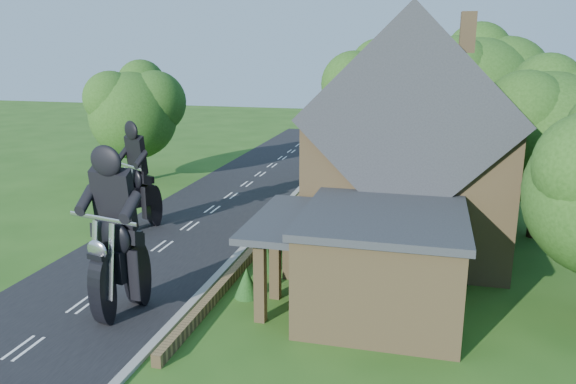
% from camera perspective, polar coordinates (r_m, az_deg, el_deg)
% --- Properties ---
extents(ground, '(120.00, 120.00, 0.00)m').
position_cam_1_polar(ground, '(23.33, -15.97, -7.81)').
color(ground, '#264F16').
rests_on(ground, ground).
extents(road, '(7.00, 80.00, 0.02)m').
position_cam_1_polar(road, '(23.32, -15.97, -7.79)').
color(road, black).
rests_on(road, ground).
extents(kerb, '(0.30, 80.00, 0.12)m').
position_cam_1_polar(kerb, '(21.78, -7.53, -8.82)').
color(kerb, gray).
rests_on(kerb, ground).
extents(garden_wall, '(0.30, 22.00, 0.40)m').
position_cam_1_polar(garden_wall, '(25.93, -2.13, -4.47)').
color(garden_wall, olive).
rests_on(garden_wall, ground).
extents(house, '(9.54, 8.64, 10.24)m').
position_cam_1_polar(house, '(24.89, 12.30, 4.26)').
color(house, olive).
rests_on(house, ground).
extents(annex, '(7.05, 5.94, 3.44)m').
position_cam_1_polar(annex, '(19.05, 9.16, -6.84)').
color(annex, olive).
rests_on(annex, ground).
extents(tree_house_right, '(6.51, 6.00, 8.40)m').
position_cam_1_polar(tree_house_right, '(27.87, 25.43, 6.02)').
color(tree_house_right, black).
rests_on(tree_house_right, ground).
extents(tree_behind_house, '(7.81, 7.20, 10.08)m').
position_cam_1_polar(tree_behind_house, '(34.85, 19.31, 9.79)').
color(tree_behind_house, black).
rests_on(tree_behind_house, ground).
extents(tree_behind_left, '(6.94, 6.40, 9.16)m').
position_cam_1_polar(tree_behind_left, '(35.88, 9.38, 9.73)').
color(tree_behind_left, black).
rests_on(tree_behind_left, ground).
extents(tree_far_road, '(6.08, 5.60, 7.84)m').
position_cam_1_polar(tree_far_road, '(37.50, -14.89, 8.27)').
color(tree_far_road, black).
rests_on(tree_far_road, ground).
extents(shrub_a, '(0.90, 0.90, 1.10)m').
position_cam_1_polar(shrub_a, '(20.19, -4.22, -9.15)').
color(shrub_a, '#153C13').
rests_on(shrub_a, ground).
extents(shrub_b, '(0.90, 0.90, 1.10)m').
position_cam_1_polar(shrub_b, '(22.39, -2.19, -6.67)').
color(shrub_b, '#153C13').
rests_on(shrub_b, ground).
extents(shrub_c, '(0.90, 0.90, 1.10)m').
position_cam_1_polar(shrub_c, '(24.65, -0.55, -4.62)').
color(shrub_c, '#153C13').
rests_on(shrub_c, ground).
extents(shrub_d, '(0.90, 0.90, 1.10)m').
position_cam_1_polar(shrub_d, '(29.29, 1.94, -1.49)').
color(shrub_d, '#153C13').
rests_on(shrub_d, ground).
extents(shrub_e, '(0.90, 0.90, 1.10)m').
position_cam_1_polar(shrub_e, '(31.65, 2.91, -0.27)').
color(shrub_e, '#153C13').
rests_on(shrub_e, ground).
extents(shrub_f, '(0.90, 0.90, 1.10)m').
position_cam_1_polar(shrub_f, '(34.03, 3.75, 0.78)').
color(shrub_f, '#153C13').
rests_on(shrub_f, ground).
extents(motorcycle_lead, '(0.86, 1.90, 1.72)m').
position_cam_1_polar(motorcycle_lead, '(19.59, -16.59, -9.55)').
color(motorcycle_lead, black).
rests_on(motorcycle_lead, ground).
extents(motorcycle_follow, '(1.27, 1.67, 1.59)m').
position_cam_1_polar(motorcycle_follow, '(28.21, -14.76, -2.09)').
color(motorcycle_follow, black).
rests_on(motorcycle_follow, ground).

